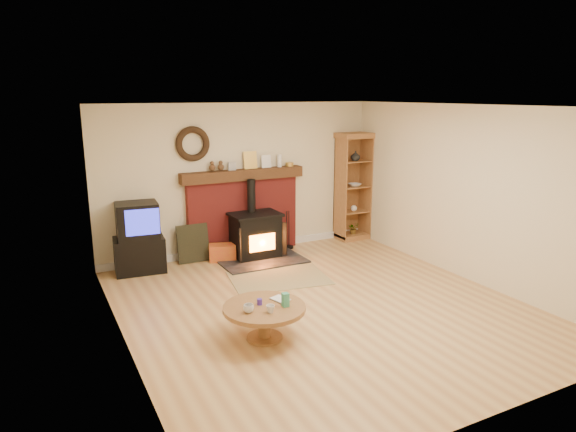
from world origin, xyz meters
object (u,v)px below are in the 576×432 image
wood_stove (256,236)px  coffee_table (264,312)px  curio_cabinet (352,187)px  tv_unit (139,239)px

wood_stove → coffee_table: bearing=-112.0°
curio_cabinet → coffee_table: curio_cabinet is taller
tv_unit → curio_cabinet: bearing=1.2°
curio_cabinet → tv_unit: bearing=-178.8°
wood_stove → coffee_table: wood_stove is taller
tv_unit → curio_cabinet: curio_cabinet is taller
wood_stove → curio_cabinet: 2.25m
wood_stove → curio_cabinet: bearing=7.5°
wood_stove → coffee_table: size_ratio=1.48×
tv_unit → coffee_table: 3.10m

